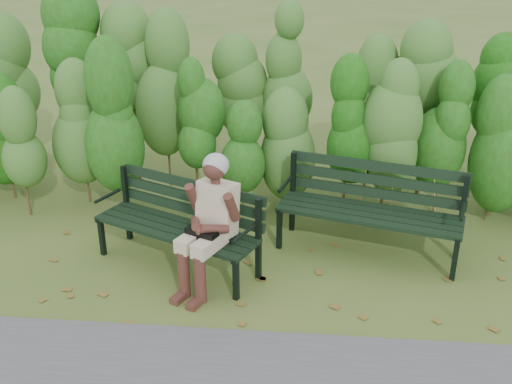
{
  "coord_description": "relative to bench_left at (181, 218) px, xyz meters",
  "views": [
    {
      "loc": [
        0.5,
        -5.16,
        3.22
      ],
      "look_at": [
        0.0,
        0.35,
        0.75
      ],
      "focal_mm": 42.0,
      "sensor_mm": 36.0,
      "label": 1
    }
  ],
  "objects": [
    {
      "name": "bench_right",
      "position": [
        1.94,
        0.46,
        0.04
      ],
      "size": [
        1.99,
        1.11,
        0.95
      ],
      "color": "black",
      "rests_on": "ground"
    },
    {
      "name": "bench_left",
      "position": [
        0.0,
        0.0,
        0.0
      ],
      "size": [
        1.82,
        1.25,
        0.87
      ],
      "color": "black",
      "rests_on": "ground"
    },
    {
      "name": "hedge_band",
      "position": [
        0.74,
        1.7,
        0.74
      ],
      "size": [
        11.04,
        1.67,
        2.42
      ],
      "color": "#47381E",
      "rests_on": "ground"
    },
    {
      "name": "seated_woman",
      "position": [
        0.35,
        -0.36,
        0.22
      ],
      "size": [
        0.64,
        0.83,
        1.31
      ],
      "color": "beige",
      "rests_on": "ground"
    },
    {
      "name": "leaf_litter",
      "position": [
        1.02,
        -0.25,
        -0.51
      ],
      "size": [
        6.04,
        2.24,
        0.01
      ],
      "color": "brown",
      "rests_on": "ground"
    },
    {
      "name": "ground",
      "position": [
        0.74,
        -0.16,
        -0.51
      ],
      "size": [
        80.0,
        80.0,
        0.0
      ],
      "primitive_type": "plane",
      "color": "#405B20"
    }
  ]
}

